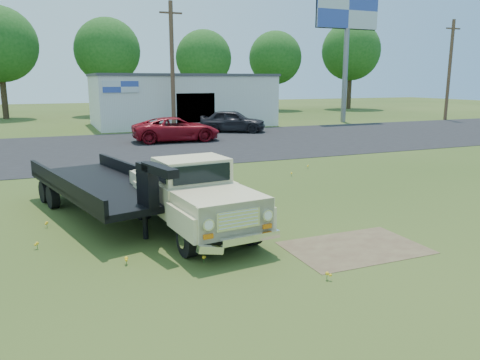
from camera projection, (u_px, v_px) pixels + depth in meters
name	position (u px, v px, depth m)	size (l,w,h in m)	color
ground	(241.00, 219.00, 12.57)	(140.00, 140.00, 0.00)	#2D4315
asphalt_lot	(137.00, 147.00, 26.10)	(90.00, 14.00, 0.02)	black
dirt_patch_a	(355.00, 248.00, 10.43)	(3.00, 2.00, 0.01)	brown
dirt_patch_b	(141.00, 197.00, 14.97)	(2.20, 1.60, 0.01)	brown
commercial_building	(181.00, 99.00, 38.74)	(14.20, 8.20, 4.15)	silver
billboard	(347.00, 22.00, 40.01)	(6.10, 0.45, 11.05)	slate
utility_pole_mid	(172.00, 66.00, 32.96)	(1.60, 0.30, 9.00)	#4C3123
utility_pole_east	(449.00, 70.00, 42.78)	(1.60, 0.30, 9.00)	#4C3123
treeline_d	(107.00, 51.00, 48.46)	(6.72, 6.72, 10.00)	#392A1A
treeline_e	(204.00, 58.00, 51.02)	(6.08, 6.08, 9.04)	#392A1A
treeline_f	(275.00, 58.00, 56.99)	(6.40, 6.40, 9.52)	#392A1A
treeline_g	(351.00, 51.00, 59.21)	(7.36, 7.36, 10.95)	#392A1A
vintage_pickup_truck	(192.00, 195.00, 11.43)	(1.97, 5.07, 1.84)	tan
flatbed_trailer	(103.00, 181.00, 12.90)	(2.31, 6.92, 1.89)	black
red_pickup	(176.00, 129.00, 28.34)	(2.42, 5.25, 1.46)	maroon
dark_sedan	(233.00, 121.00, 33.38)	(1.87, 4.64, 1.58)	black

